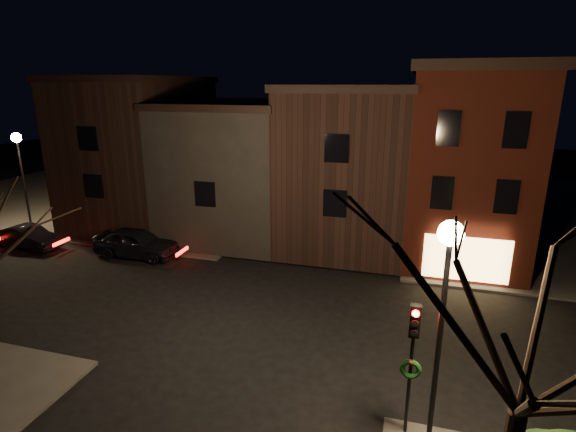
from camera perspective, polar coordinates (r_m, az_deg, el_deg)
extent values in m
plane|color=black|center=(19.72, -1.68, -12.60)|extent=(120.00, 120.00, 0.00)
cube|color=#2D2B28|center=(45.33, -18.35, 3.55)|extent=(30.00, 30.00, 0.12)
cube|color=#40130B|center=(26.41, 21.79, 5.60)|extent=(6.00, 8.00, 10.00)
cube|color=black|center=(26.03, 23.06, 16.99)|extent=(6.50, 8.50, 0.50)
cube|color=#ECB96A|center=(23.47, 21.67, -5.08)|extent=(4.00, 0.12, 2.20)
cube|color=black|center=(27.60, 7.92, 5.99)|extent=(7.00, 10.00, 9.00)
cube|color=black|center=(27.15, 8.33, 15.79)|extent=(7.30, 10.30, 0.40)
cube|color=black|center=(29.58, -6.21, 5.77)|extent=(7.50, 10.00, 8.00)
cube|color=black|center=(29.10, -6.47, 13.92)|extent=(7.80, 10.30, 0.40)
cube|color=black|center=(32.87, -18.15, 7.46)|extent=(7.00, 10.00, 9.50)
cube|color=black|center=(32.52, -18.95, 16.08)|extent=(7.30, 10.30, 0.40)
cylinder|color=black|center=(12.27, 18.48, -16.29)|extent=(0.14, 0.14, 6.00)
sphere|color=#FFD18C|center=(10.93, 19.98, -2.06)|extent=(0.60, 0.60, 0.60)
cylinder|color=black|center=(33.80, -30.45, 3.20)|extent=(0.14, 0.14, 6.00)
sphere|color=#FFD18C|center=(33.34, -31.25, 8.51)|extent=(0.60, 0.60, 0.60)
cylinder|color=black|center=(13.29, 15.27, -18.37)|extent=(0.10, 0.10, 4.00)
cube|color=black|center=(12.30, 15.83, -12.70)|extent=(0.28, 0.22, 0.90)
cylinder|color=#FF0C07|center=(12.07, 15.92, -11.81)|extent=(0.18, 0.06, 0.18)
cylinder|color=black|center=(12.20, 15.82, -12.97)|extent=(0.18, 0.06, 0.18)
cylinder|color=black|center=(12.34, 15.71, -14.10)|extent=(0.18, 0.06, 0.18)
torus|color=#0C380F|center=(13.16, 15.30, -18.23)|extent=(0.58, 0.14, 0.58)
sphere|color=#990C0C|center=(13.02, 15.37, -17.48)|extent=(0.12, 0.12, 0.12)
imported|color=black|center=(27.14, -18.73, -3.22)|extent=(4.90, 2.02, 1.66)
imported|color=black|center=(31.28, -30.05, -2.33)|extent=(4.23, 1.89, 1.35)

